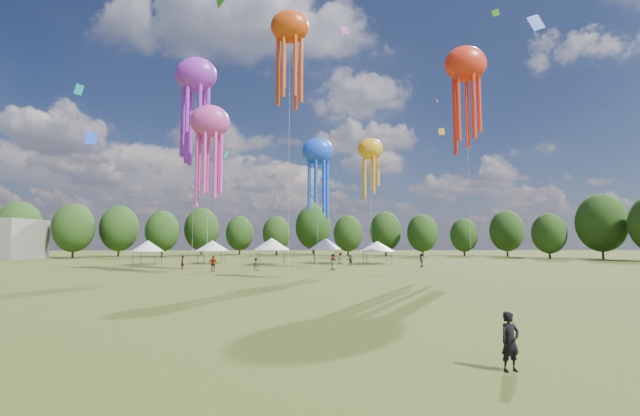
{
  "coord_description": "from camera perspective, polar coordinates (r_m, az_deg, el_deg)",
  "views": [
    {
      "loc": [
        2.26,
        -14.46,
        3.7
      ],
      "look_at": [
        3.41,
        15.0,
        6.0
      ],
      "focal_mm": 23.65,
      "sensor_mm": 36.0,
      "label": 1
    }
  ],
  "objects": [
    {
      "name": "festival_tents",
      "position": [
        68.86,
        -6.07,
        -5.01
      ],
      "size": [
        41.65,
        9.63,
        4.18
      ],
      "color": "#47474C",
      "rests_on": "ground"
    },
    {
      "name": "observer_main",
      "position": [
        13.73,
        24.32,
        -16.12
      ],
      "size": [
        0.7,
        0.56,
        1.67
      ],
      "primitive_type": "imported",
      "rotation": [
        0.0,
        0.0,
        0.29
      ],
      "color": "black",
      "rests_on": "ground"
    },
    {
      "name": "ground",
      "position": [
        15.1,
        -11.37,
        -18.57
      ],
      "size": [
        300.0,
        300.0,
        0.0
      ],
      "primitive_type": "plane",
      "color": "#384416",
      "rests_on": "ground"
    },
    {
      "name": "spectator_near",
      "position": [
        52.78,
        -8.73,
        -7.57
      ],
      "size": [
        0.85,
        0.7,
        1.58
      ],
      "primitive_type": "imported",
      "rotation": [
        0.0,
        0.0,
        3.0
      ],
      "color": "gray",
      "rests_on": "ground"
    },
    {
      "name": "treeline",
      "position": [
        77.27,
        -6.8,
        -2.31
      ],
      "size": [
        201.57,
        95.24,
        13.43
      ],
      "color": "#38281C",
      "rests_on": "ground"
    },
    {
      "name": "small_kites",
      "position": [
        63.75,
        -5.6,
        19.37
      ],
      "size": [
        77.56,
        56.82,
        39.46
      ],
      "color": "#D53FA3",
      "rests_on": "ground"
    },
    {
      "name": "show_kites",
      "position": [
        54.3,
        3.19,
        14.76
      ],
      "size": [
        40.9,
        20.24,
        31.14
      ],
      "color": "#D53FA3",
      "rests_on": "ground"
    },
    {
      "name": "spectators_far",
      "position": [
        60.19,
        1.22,
        -7.15
      ],
      "size": [
        33.0,
        15.62,
        1.88
      ],
      "color": "gray",
      "rests_on": "ground"
    }
  ]
}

